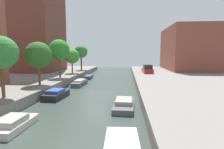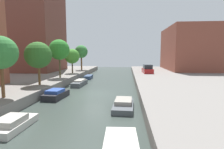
# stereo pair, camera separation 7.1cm
# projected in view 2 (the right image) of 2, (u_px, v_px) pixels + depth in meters

# --- Properties ---
(ground_plane) EXTENTS (84.00, 84.00, 0.00)m
(ground_plane) POSITION_uv_depth(u_px,v_px,m) (95.00, 94.00, 20.84)
(ground_plane) COLOR #333D38
(apartment_tower_far) EXTENTS (10.00, 11.31, 24.60)m
(apartment_tower_far) POSITION_uv_depth(u_px,v_px,m) (34.00, 13.00, 37.41)
(apartment_tower_far) COLOR brown
(apartment_tower_far) RESTS_ON quay_left
(low_block_right) EXTENTS (10.00, 15.58, 9.71)m
(low_block_right) POSITION_uv_depth(u_px,v_px,m) (189.00, 49.00, 41.12)
(low_block_right) COLOR brown
(low_block_right) RESTS_ON quay_right
(street_tree_1) EXTENTS (2.75, 2.75, 5.17)m
(street_tree_1) POSITION_uv_depth(u_px,v_px,m) (0.00, 53.00, 14.60)
(street_tree_1) COLOR brown
(street_tree_1) RESTS_ON quay_left
(street_tree_2) EXTENTS (3.11, 3.11, 5.09)m
(street_tree_2) POSITION_uv_depth(u_px,v_px,m) (38.00, 55.00, 20.82)
(street_tree_2) COLOR brown
(street_tree_2) RESTS_ON quay_left
(street_tree_3) EXTENTS (3.13, 3.13, 5.87)m
(street_tree_3) POSITION_uv_depth(u_px,v_px,m) (59.00, 50.00, 27.21)
(street_tree_3) COLOR brown
(street_tree_3) RESTS_ON quay_left
(street_tree_4) EXTENTS (2.80, 2.80, 4.62)m
(street_tree_4) POSITION_uv_depth(u_px,v_px,m) (72.00, 56.00, 33.56)
(street_tree_4) COLOR brown
(street_tree_4) RESTS_ON quay_left
(street_tree_5) EXTENTS (2.90, 2.90, 5.62)m
(street_tree_5) POSITION_uv_depth(u_px,v_px,m) (81.00, 52.00, 40.24)
(street_tree_5) COLOR brown
(street_tree_5) RESTS_ON quay_left
(parked_car) EXTENTS (1.91, 4.22, 1.62)m
(parked_car) POSITION_uv_depth(u_px,v_px,m) (147.00, 69.00, 34.12)
(parked_car) COLOR maroon
(parked_car) RESTS_ON quay_right
(moored_boat_left_1) EXTENTS (1.60, 3.32, 0.83)m
(moored_boat_left_1) POSITION_uv_depth(u_px,v_px,m) (13.00, 124.00, 11.07)
(moored_boat_left_1) COLOR beige
(moored_boat_left_1) RESTS_ON ground_plane
(moored_boat_left_2) EXTENTS (1.89, 3.52, 0.97)m
(moored_boat_left_2) POSITION_uv_depth(u_px,v_px,m) (56.00, 94.00, 18.76)
(moored_boat_left_2) COLOR #232328
(moored_boat_left_2) RESTS_ON ground_plane
(moored_boat_left_3) EXTENTS (1.47, 4.33, 0.85)m
(moored_boat_left_3) POSITION_uv_depth(u_px,v_px,m) (80.00, 83.00, 26.26)
(moored_boat_left_3) COLOR #4C5156
(moored_boat_left_3) RESTS_ON ground_plane
(moored_boat_left_4) EXTENTS (1.29, 3.29, 0.63)m
(moored_boat_left_4) POSITION_uv_depth(u_px,v_px,m) (89.00, 77.00, 33.46)
(moored_boat_left_4) COLOR #33476B
(moored_boat_left_4) RESTS_ON ground_plane
(moored_boat_right_1) EXTENTS (1.78, 3.08, 0.51)m
(moored_boat_right_1) POSITION_uv_depth(u_px,v_px,m) (121.00, 145.00, 8.68)
(moored_boat_right_1) COLOR beige
(moored_boat_right_1) RESTS_ON ground_plane
(moored_boat_right_2) EXTENTS (1.82, 3.93, 0.79)m
(moored_boat_right_2) POSITION_uv_depth(u_px,v_px,m) (123.00, 105.00, 15.24)
(moored_boat_right_2) COLOR #4C5156
(moored_boat_right_2) RESTS_ON ground_plane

